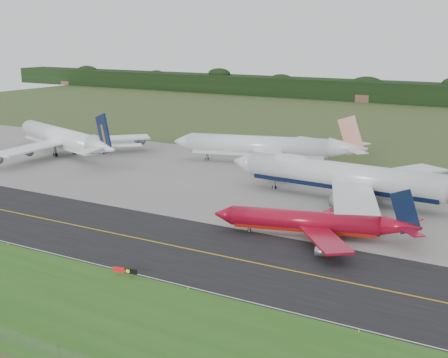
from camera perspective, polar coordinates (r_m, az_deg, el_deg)
ground at (r=124.39m, az=-0.88°, el=-6.16°), size 600.00×600.00×0.00m
grass_verge at (r=98.55m, az=-11.83°, el=-11.89°), size 400.00×30.00×0.01m
taxiway at (r=121.20m, az=-1.87°, el=-6.70°), size 400.00×32.00×0.02m
apron at (r=168.09m, az=8.27°, el=-1.09°), size 400.00×78.00×0.01m
taxiway_centreline at (r=121.20m, az=-1.87°, el=-6.69°), size 400.00×0.40×0.00m
taxiway_edge_line at (r=109.36m, az=-6.30°, el=-9.05°), size 400.00×0.25×0.00m
perimeter_fence at (r=90.04m, az=-17.60°, el=-14.02°), size 320.00×0.10×320.00m
jet_ba_747 at (r=158.08m, az=11.69°, el=0.14°), size 71.95×59.55×18.09m
jet_red_737 at (r=130.05m, az=8.39°, el=-3.95°), size 42.14×33.62×11.54m
jet_navy_gold at (r=220.63m, az=-14.42°, el=3.58°), size 65.08×55.16×17.23m
jet_star_tail at (r=200.02m, az=4.07°, el=2.95°), size 62.11×50.85×16.60m
taxiway_sign at (r=110.66m, az=-9.04°, el=-8.27°), size 4.57×1.07×1.54m
edge_marker_left at (r=132.17m, az=-19.15°, el=-5.62°), size 0.16×0.16×0.50m
edge_marker_center at (r=104.48m, az=-3.31°, el=-9.96°), size 0.16×0.16×0.50m
edge_marker_right at (r=92.82m, az=12.23°, el=-13.40°), size 0.16×0.16×0.50m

